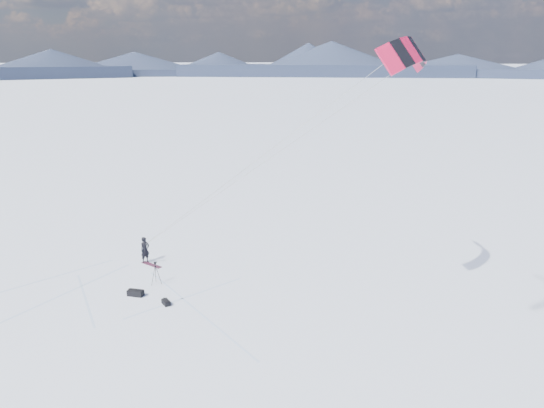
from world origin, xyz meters
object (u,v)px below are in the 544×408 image
Objects in this scene: snowkiter at (146,262)px; gear_bag_a at (136,293)px; tripod at (156,270)px; snowboard at (152,265)px; gear_bag_b at (166,302)px.

snowkiter reaches higher than gear_bag_a.
snowkiter is 1.79× the size of gear_bag_a.
snowkiter is 1.25× the size of tripod.
tripod is at bearing -35.34° from snowboard.
gear_bag_a is (0.16, -1.69, -0.68)m from tripod.
gear_bag_a is at bearing -150.81° from gear_bag_b.
gear_bag_b is (2.08, 0.13, -0.04)m from gear_bag_a.
tripod is at bearing 76.59° from gear_bag_a.
tripod is 1.43× the size of gear_bag_a.
gear_bag_b is at bearing -15.23° from gear_bag_a.
snowboard is 4.26m from gear_bag_a.
snowboard is at bearing 119.95° from tripod.
gear_bag_a is (3.01, -3.62, 0.17)m from snowkiter.
tripod is 1.82m from gear_bag_a.
snowboard is at bearing 105.72° from gear_bag_a.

